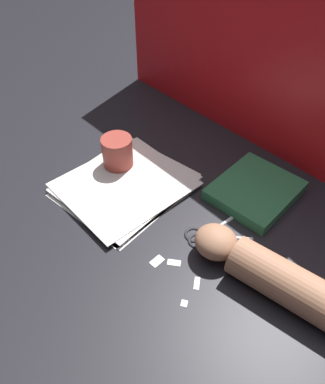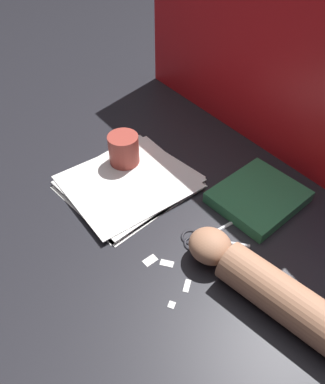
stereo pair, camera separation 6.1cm
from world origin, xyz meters
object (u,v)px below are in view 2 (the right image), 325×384
(book_closed, at_px, (258,197))
(hand_forearm, at_px, (266,286))
(paper_stack, at_px, (129,182))
(mug, at_px, (124,151))
(scissors, at_px, (204,238))

(book_closed, relative_size, hand_forearm, 0.59)
(paper_stack, relative_size, mug, 3.40)
(hand_forearm, height_order, mug, mug)
(scissors, relative_size, hand_forearm, 0.44)
(mug, bearing_deg, hand_forearm, -3.14)
(book_closed, bearing_deg, paper_stack, -140.30)
(book_closed, bearing_deg, hand_forearm, -48.25)
(paper_stack, xyz_separation_m, hand_forearm, (0.43, 0.01, 0.03))
(book_closed, bearing_deg, scissors, -89.77)
(scissors, bearing_deg, book_closed, 90.23)
(hand_forearm, xyz_separation_m, mug, (-0.50, 0.03, 0.01))
(mug, bearing_deg, paper_stack, -28.37)
(paper_stack, height_order, hand_forearm, hand_forearm)
(book_closed, relative_size, mug, 2.17)
(paper_stack, bearing_deg, book_closed, 39.70)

